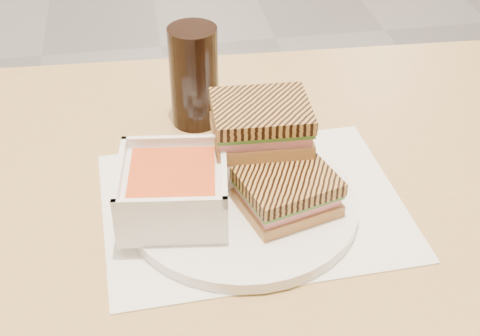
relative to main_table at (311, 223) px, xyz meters
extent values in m
cube|color=#A9894F|center=(0.00, 0.00, 0.10)|extent=(1.23, 0.75, 0.03)
cylinder|color=#A9894F|center=(-0.54, 0.32, -0.28)|extent=(0.06, 0.06, 0.72)
cube|color=white|center=(-0.11, -0.08, 0.12)|extent=(0.41, 0.32, 0.00)
cylinder|color=white|center=(-0.12, -0.09, 0.12)|extent=(0.30, 0.30, 0.02)
cube|color=white|center=(-0.21, -0.09, 0.16)|extent=(0.15, 0.15, 0.06)
cube|color=#CE481F|center=(-0.21, -0.09, 0.19)|extent=(0.12, 0.12, 0.01)
cube|color=white|center=(-0.15, -0.10, 0.19)|extent=(0.02, 0.13, 0.02)
cube|color=white|center=(-0.27, -0.09, 0.19)|extent=(0.02, 0.13, 0.02)
cube|color=white|center=(-0.20, -0.03, 0.19)|extent=(0.13, 0.02, 0.02)
cube|color=white|center=(-0.22, -0.16, 0.19)|extent=(0.13, 0.02, 0.02)
cube|color=#B38749|center=(-0.07, -0.11, 0.14)|extent=(0.14, 0.12, 0.02)
cube|color=#DC8286|center=(-0.07, -0.11, 0.15)|extent=(0.13, 0.11, 0.01)
cube|color=#386B23|center=(-0.07, -0.11, 0.16)|extent=(0.13, 0.12, 0.01)
cube|color=olive|center=(-0.07, -0.11, 0.17)|extent=(0.14, 0.12, 0.02)
cube|color=#B38749|center=(-0.09, -0.03, 0.19)|extent=(0.13, 0.11, 0.02)
cube|color=#DC8286|center=(-0.09, -0.03, 0.21)|extent=(0.12, 0.10, 0.01)
cube|color=#386B23|center=(-0.09, -0.03, 0.22)|extent=(0.13, 0.11, 0.01)
cube|color=olive|center=(-0.09, -0.03, 0.23)|extent=(0.13, 0.11, 0.02)
cylinder|color=black|center=(-0.16, 0.14, 0.19)|extent=(0.07, 0.07, 0.16)
camera|label=1|loc=(-0.24, -0.77, 0.70)|focal=51.26mm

